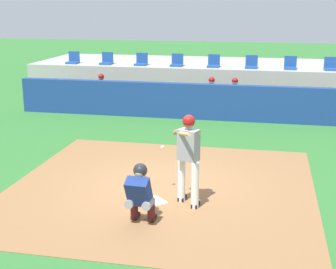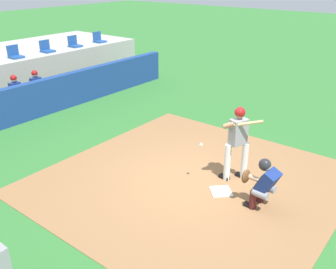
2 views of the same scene
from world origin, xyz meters
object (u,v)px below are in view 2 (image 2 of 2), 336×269
(batter_at_plate, at_px, (237,139))
(dugout_player_1, at_px, (18,93))
(dugout_player_2, at_px, (39,88))
(home_plate, at_px, (221,191))
(stadium_seat_8, at_px, (99,39))
(stadium_seat_6, at_px, (47,49))
(stadium_seat_7, at_px, (74,44))
(stadium_seat_5, at_px, (15,54))
(catcher_crouched, at_px, (262,182))

(batter_at_plate, xyz_separation_m, dugout_player_1, (-0.53, 8.10, -0.36))
(dugout_player_2, bearing_deg, batter_at_plate, -92.00)
(home_plate, bearing_deg, dugout_player_1, 88.87)
(batter_at_plate, distance_m, stadium_seat_8, 11.35)
(stadium_seat_6, relative_size, stadium_seat_7, 1.00)
(home_plate, bearing_deg, stadium_seat_5, 81.92)
(dugout_player_1, bearing_deg, stadium_seat_5, 57.75)
(stadium_seat_6, distance_m, stadium_seat_8, 2.89)
(batter_at_plate, bearing_deg, dugout_player_2, 88.00)
(batter_at_plate, bearing_deg, stadium_seat_8, 63.34)
(stadium_seat_8, bearing_deg, home_plate, -119.58)
(batter_at_plate, bearing_deg, dugout_player_1, 93.75)
(catcher_crouched, distance_m, dugout_player_2, 9.12)
(batter_at_plate, relative_size, dugout_player_1, 1.39)
(home_plate, distance_m, stadium_seat_8, 11.80)
(stadium_seat_6, bearing_deg, dugout_player_2, -133.27)
(catcher_crouched, bearing_deg, batter_at_plate, 54.87)
(catcher_crouched, bearing_deg, stadium_seat_7, 68.71)
(stadium_seat_7, relative_size, stadium_seat_8, 1.00)
(batter_at_plate, distance_m, catcher_crouched, 1.27)
(dugout_player_1, bearing_deg, catcher_crouched, -90.98)
(dugout_player_1, xyz_separation_m, stadium_seat_7, (4.17, 2.03, 0.86))
(catcher_crouched, relative_size, stadium_seat_5, 4.00)
(stadium_seat_7, bearing_deg, home_plate, -113.06)
(dugout_player_1, distance_m, stadium_seat_8, 6.04)
(home_plate, bearing_deg, stadium_seat_8, 60.42)
(batter_at_plate, xyz_separation_m, catcher_crouched, (-0.69, -0.98, -0.43))
(home_plate, distance_m, stadium_seat_7, 11.17)
(dugout_player_1, relative_size, stadium_seat_5, 2.71)
(dugout_player_1, bearing_deg, batter_at_plate, -86.25)
(dugout_player_1, distance_m, stadium_seat_6, 3.51)
(stadium_seat_8, bearing_deg, dugout_player_1, -160.09)
(batter_at_plate, height_order, catcher_crouched, batter_at_plate)
(stadium_seat_7, bearing_deg, stadium_seat_8, 0.00)
(home_plate, height_order, batter_at_plate, batter_at_plate)
(stadium_seat_5, distance_m, stadium_seat_8, 4.33)
(stadium_seat_6, xyz_separation_m, stadium_seat_8, (2.89, 0.00, 0.00))
(stadium_seat_5, height_order, stadium_seat_6, same)
(batter_at_plate, distance_m, dugout_player_2, 8.11)
(stadium_seat_5, bearing_deg, batter_at_plate, -94.25)
(stadium_seat_5, bearing_deg, stadium_seat_8, 0.00)
(catcher_crouched, bearing_deg, dugout_player_2, 83.91)
(batter_at_plate, bearing_deg, catcher_crouched, -125.13)
(stadium_seat_7, bearing_deg, stadium_seat_6, 180.00)
(home_plate, relative_size, dugout_player_2, 0.34)
(stadium_seat_7, bearing_deg, dugout_player_1, -154.01)
(catcher_crouched, height_order, stadium_seat_7, stadium_seat_7)
(dugout_player_1, height_order, stadium_seat_6, stadium_seat_6)
(stadium_seat_6, relative_size, stadium_seat_8, 1.00)
(dugout_player_2, relative_size, stadium_seat_5, 2.71)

